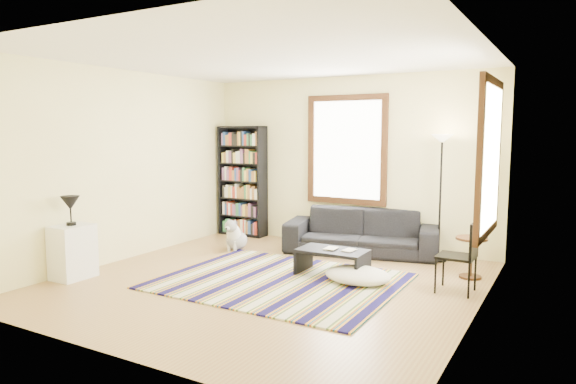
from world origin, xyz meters
The scene contains 21 objects.
floor centered at (0.00, 0.00, -0.05)m, with size 5.00×5.00×0.10m, color #9E7C48.
ceiling centered at (0.00, 0.00, 2.85)m, with size 5.00×5.00×0.10m, color white.
wall_back centered at (0.00, 2.55, 1.40)m, with size 5.00×0.10×2.80m, color #FEF6AB.
wall_front centered at (0.00, -2.55, 1.40)m, with size 5.00×0.10×2.80m, color #FEF6AB.
wall_left centered at (-2.55, 0.00, 1.40)m, with size 0.10×5.00×2.80m, color #FEF6AB.
wall_right centered at (2.55, 0.00, 1.40)m, with size 0.10×5.00×2.80m, color #FEF6AB.
window_back centered at (0.00, 2.47, 1.60)m, with size 1.20×0.06×1.60m, color white.
window_right centered at (2.47, 0.80, 1.60)m, with size 0.06×1.20×1.60m, color white.
rug centered at (0.12, 0.08, 0.01)m, with size 2.93×2.34×0.02m, color #100C3E.
sofa centered at (0.45, 2.05, 0.34)m, with size 0.92×2.34×0.68m, color black.
bookshelf centered at (-1.99, 2.32, 1.00)m, with size 0.90×0.30×2.00m, color black.
coffee_table centered at (0.60, 0.63, 0.18)m, with size 0.90×0.50×0.36m, color black.
book_a centered at (0.50, 0.63, 0.37)m, with size 0.21×0.15×0.02m, color beige.
book_b centered at (0.75, 0.68, 0.37)m, with size 0.14×0.19×0.01m, color beige.
floor_cushion centered at (1.01, 0.49, 0.11)m, with size 0.85×0.64×0.21m, color white.
floor_lamp centered at (1.62, 2.15, 0.93)m, with size 0.30×0.30×1.86m, color black, non-canonical shape.
side_table centered at (2.20, 1.45, 0.27)m, with size 0.40×0.40×0.54m, color #3F250F.
folding_chair centered at (2.15, 0.75, 0.43)m, with size 0.42×0.40×0.86m, color black.
white_cabinet centered at (-2.30, -1.11, 0.35)m, with size 0.38×0.50×0.70m, color white.
table_lamp centered at (-2.30, -1.11, 0.89)m, with size 0.24×0.24×0.38m, color black, non-canonical shape.
dog centered at (-1.39, 1.27, 0.25)m, with size 0.36×0.50×0.50m, color #A8A8A8, non-canonical shape.
Camera 1 is at (3.34, -5.40, 1.90)m, focal length 32.00 mm.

